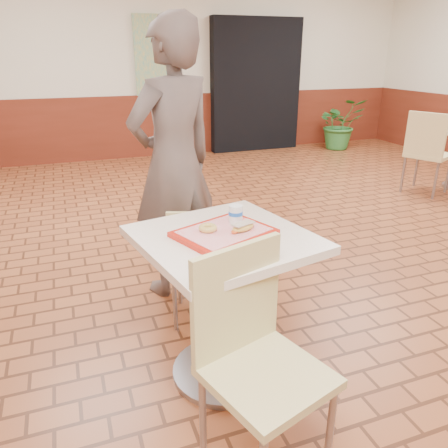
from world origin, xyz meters
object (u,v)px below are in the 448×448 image
object	(u,v)px
chair_second_left	(427,149)
chair_main_back	(200,260)
customer	(174,163)
potted_plant	(340,124)
ring_donut	(208,228)
serving_tray	(224,233)
paper_cup	(236,214)
long_john_donut	(243,227)
main_table	(224,284)
chair_main_front	(255,350)

from	to	relation	value
chair_second_left	chair_main_back	bearing A→B (deg)	92.03
customer	potted_plant	size ratio (longest dim) A/B	2.12
ring_donut	chair_main_back	bearing A→B (deg)	78.02
serving_tray	paper_cup	world-z (taller)	paper_cup
chair_main_back	potted_plant	size ratio (longest dim) A/B	0.90
long_john_donut	ring_donut	bearing A→B (deg)	159.03
main_table	paper_cup	distance (m)	0.37
chair_main_front	serving_tray	distance (m)	0.60
chair_main_front	potted_plant	distance (m)	6.79
paper_cup	chair_second_left	size ratio (longest dim) A/B	0.09
main_table	customer	size ratio (longest dim) A/B	0.44
customer	chair_second_left	world-z (taller)	customer
chair_main_front	potted_plant	world-z (taller)	chair_main_front
ring_donut	potted_plant	distance (m)	6.40
chair_second_left	ring_donut	bearing A→B (deg)	97.44
paper_cup	potted_plant	size ratio (longest dim) A/B	0.10
main_table	serving_tray	distance (m)	0.28
serving_tray	long_john_donut	bearing A→B (deg)	-24.88
potted_plant	paper_cup	bearing A→B (deg)	-129.06
ring_donut	long_john_donut	size ratio (longest dim) A/B	0.63
chair_main_back	serving_tray	distance (m)	0.65
customer	paper_cup	xyz separation A→B (m)	(0.08, -0.95, -0.05)
paper_cup	potted_plant	world-z (taller)	paper_cup
serving_tray	long_john_donut	world-z (taller)	long_john_donut
paper_cup	chair_second_left	world-z (taller)	chair_second_left
main_table	chair_main_front	distance (m)	0.51
serving_tray	potted_plant	size ratio (longest dim) A/B	0.49
customer	ring_donut	world-z (taller)	customer
main_table	customer	distance (m)	1.10
paper_cup	serving_tray	bearing A→B (deg)	-138.15
long_john_donut	chair_main_back	bearing A→B (deg)	95.41
chair_second_left	chair_main_front	bearing A→B (deg)	103.40
main_table	potted_plant	bearing A→B (deg)	50.77
serving_tray	long_john_donut	distance (m)	0.10
chair_main_front	ring_donut	distance (m)	0.63
long_john_donut	potted_plant	xyz separation A→B (m)	(3.94, 4.96, -0.43)
chair_main_back	customer	bearing A→B (deg)	-68.35
chair_second_left	potted_plant	bearing A→B (deg)	-37.00
chair_main_back	customer	world-z (taller)	customer
chair_main_back	chair_main_front	bearing A→B (deg)	105.18
main_table	potted_plant	size ratio (longest dim) A/B	0.93
customer	serving_tray	xyz separation A→B (m)	(-0.01, -1.03, -0.11)
main_table	ring_donut	world-z (taller)	ring_donut
ring_donut	potted_plant	xyz separation A→B (m)	(4.10, 4.90, -0.42)
chair_main_back	paper_cup	bearing A→B (deg)	118.12
paper_cup	chair_second_left	xyz separation A→B (m)	(3.35, 2.16, -0.34)
chair_main_front	long_john_donut	distance (m)	0.60
customer	ring_donut	bearing A→B (deg)	61.52
customer	long_john_donut	distance (m)	1.08
paper_cup	potted_plant	xyz separation A→B (m)	(3.93, 4.84, -0.45)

